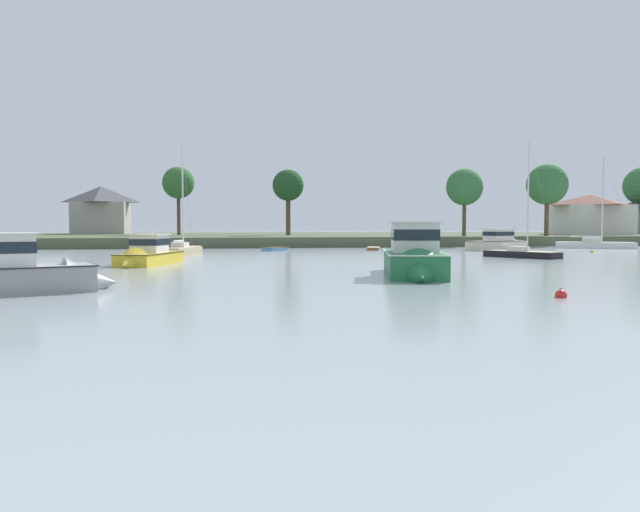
{
  "coord_description": "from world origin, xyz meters",
  "views": [
    {
      "loc": [
        -12.45,
        -12.62,
        2.92
      ],
      "look_at": [
        -5.07,
        32.54,
        0.55
      ],
      "focal_mm": 34.78,
      "sensor_mm": 36.0,
      "label": 1
    }
  ],
  "objects_px": {
    "sailboat_sand": "(181,253)",
    "cruiser_yellow": "(145,258)",
    "dinghy_wood": "(374,249)",
    "mooring_buoy_red": "(561,295)",
    "mooring_buoy_yellow": "(592,252)",
    "cruiser_grey": "(13,280)",
    "sailboat_black": "(522,255)",
    "dinghy_skyblue": "(275,249)",
    "cruiser_green": "(415,264)",
    "sailboat_white": "(595,246)",
    "cruiser_cream": "(501,245)"
  },
  "relations": [
    {
      "from": "dinghy_skyblue",
      "to": "cruiser_yellow",
      "type": "relative_size",
      "value": 0.42
    },
    {
      "from": "cruiser_green",
      "to": "sailboat_white",
      "type": "relative_size",
      "value": 0.89
    },
    {
      "from": "cruiser_grey",
      "to": "mooring_buoy_yellow",
      "type": "relative_size",
      "value": 23.88
    },
    {
      "from": "sailboat_black",
      "to": "mooring_buoy_red",
      "type": "bearing_deg",
      "value": -114.5
    },
    {
      "from": "cruiser_green",
      "to": "cruiser_yellow",
      "type": "xyz_separation_m",
      "value": [
        -15.92,
        12.37,
        -0.23
      ]
    },
    {
      "from": "sailboat_white",
      "to": "cruiser_grey",
      "type": "bearing_deg",
      "value": -142.97
    },
    {
      "from": "dinghy_wood",
      "to": "sailboat_sand",
      "type": "bearing_deg",
      "value": -155.43
    },
    {
      "from": "dinghy_wood",
      "to": "mooring_buoy_red",
      "type": "relative_size",
      "value": 6.53
    },
    {
      "from": "cruiser_grey",
      "to": "sailboat_sand",
      "type": "xyz_separation_m",
      "value": [
        5.16,
        30.58,
        -0.34
      ]
    },
    {
      "from": "dinghy_skyblue",
      "to": "sailboat_white",
      "type": "distance_m",
      "value": 38.44
    },
    {
      "from": "sailboat_white",
      "to": "cruiser_yellow",
      "type": "relative_size",
      "value": 1.39
    },
    {
      "from": "cruiser_grey",
      "to": "sailboat_sand",
      "type": "distance_m",
      "value": 31.02
    },
    {
      "from": "cruiser_green",
      "to": "sailboat_sand",
      "type": "xyz_separation_m",
      "value": [
        -14.17,
        25.32,
        -0.49
      ]
    },
    {
      "from": "cruiser_grey",
      "to": "sailboat_sand",
      "type": "bearing_deg",
      "value": 80.41
    },
    {
      "from": "dinghy_wood",
      "to": "dinghy_skyblue",
      "type": "bearing_deg",
      "value": -179.04
    },
    {
      "from": "dinghy_wood",
      "to": "cruiser_grey",
      "type": "bearing_deg",
      "value": -122.81
    },
    {
      "from": "dinghy_wood",
      "to": "cruiser_yellow",
      "type": "bearing_deg",
      "value": -134.98
    },
    {
      "from": "dinghy_skyblue",
      "to": "sailboat_black",
      "type": "bearing_deg",
      "value": -40.94
    },
    {
      "from": "cruiser_yellow",
      "to": "dinghy_wood",
      "type": "xyz_separation_m",
      "value": [
        22.38,
        22.39,
        -0.37
      ]
    },
    {
      "from": "sailboat_black",
      "to": "sailboat_sand",
      "type": "bearing_deg",
      "value": 164.7
    },
    {
      "from": "sailboat_black",
      "to": "mooring_buoy_yellow",
      "type": "height_order",
      "value": "sailboat_black"
    },
    {
      "from": "cruiser_grey",
      "to": "mooring_buoy_yellow",
      "type": "distance_m",
      "value": 55.33
    },
    {
      "from": "dinghy_skyblue",
      "to": "cruiser_grey",
      "type": "height_order",
      "value": "cruiser_grey"
    },
    {
      "from": "sailboat_sand",
      "to": "dinghy_wood",
      "type": "distance_m",
      "value": 22.69
    },
    {
      "from": "sailboat_white",
      "to": "sailboat_sand",
      "type": "height_order",
      "value": "sailboat_white"
    },
    {
      "from": "cruiser_yellow",
      "to": "mooring_buoy_yellow",
      "type": "distance_m",
      "value": 44.74
    },
    {
      "from": "cruiser_yellow",
      "to": "mooring_buoy_yellow",
      "type": "xyz_separation_m",
      "value": [
        42.93,
        12.59,
        -0.43
      ]
    },
    {
      "from": "sailboat_white",
      "to": "dinghy_skyblue",
      "type": "bearing_deg",
      "value": -179.65
    },
    {
      "from": "sailboat_black",
      "to": "sailboat_sand",
      "type": "distance_m",
      "value": 30.54
    },
    {
      "from": "sailboat_white",
      "to": "dinghy_wood",
      "type": "height_order",
      "value": "sailboat_white"
    },
    {
      "from": "sailboat_white",
      "to": "cruiser_yellow",
      "type": "distance_m",
      "value": 54.53
    },
    {
      "from": "cruiser_grey",
      "to": "cruiser_yellow",
      "type": "distance_m",
      "value": 17.95
    },
    {
      "from": "sailboat_black",
      "to": "sailboat_sand",
      "type": "xyz_separation_m",
      "value": [
        -29.46,
        8.06,
        0.02
      ]
    },
    {
      "from": "sailboat_sand",
      "to": "cruiser_yellow",
      "type": "xyz_separation_m",
      "value": [
        -1.75,
        -12.96,
        0.26
      ]
    },
    {
      "from": "cruiser_green",
      "to": "sailboat_white",
      "type": "xyz_separation_m",
      "value": [
        33.78,
        34.81,
        -0.47
      ]
    },
    {
      "from": "dinghy_skyblue",
      "to": "cruiser_grey",
      "type": "distance_m",
      "value": 42.45
    },
    {
      "from": "dinghy_skyblue",
      "to": "sailboat_white",
      "type": "relative_size",
      "value": 0.31
    },
    {
      "from": "cruiser_yellow",
      "to": "cruiser_cream",
      "type": "bearing_deg",
      "value": 28.79
    },
    {
      "from": "sailboat_black",
      "to": "sailboat_white",
      "type": "distance_m",
      "value": 25.49
    },
    {
      "from": "cruiser_grey",
      "to": "dinghy_wood",
      "type": "xyz_separation_m",
      "value": [
        25.8,
        40.01,
        -0.46
      ]
    },
    {
      "from": "cruiser_cream",
      "to": "cruiser_yellow",
      "type": "distance_m",
      "value": 41.78
    },
    {
      "from": "cruiser_grey",
      "to": "sailboat_black",
      "type": "bearing_deg",
      "value": 33.04
    },
    {
      "from": "dinghy_skyblue",
      "to": "mooring_buoy_yellow",
      "type": "relative_size",
      "value": 8.76
    },
    {
      "from": "sailboat_sand",
      "to": "sailboat_black",
      "type": "bearing_deg",
      "value": -15.3
    },
    {
      "from": "cruiser_yellow",
      "to": "dinghy_skyblue",
      "type": "bearing_deg",
      "value": 63.12
    },
    {
      "from": "cruiser_cream",
      "to": "cruiser_yellow",
      "type": "relative_size",
      "value": 1.09
    },
    {
      "from": "dinghy_skyblue",
      "to": "cruiser_green",
      "type": "bearing_deg",
      "value": -82.32
    },
    {
      "from": "cruiser_cream",
      "to": "mooring_buoy_red",
      "type": "xyz_separation_m",
      "value": [
        -18.01,
        -42.88,
        -0.5
      ]
    },
    {
      "from": "mooring_buoy_red",
      "to": "dinghy_skyblue",
      "type": "bearing_deg",
      "value": 99.28
    },
    {
      "from": "cruiser_yellow",
      "to": "mooring_buoy_yellow",
      "type": "relative_size",
      "value": 20.66
    }
  ]
}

